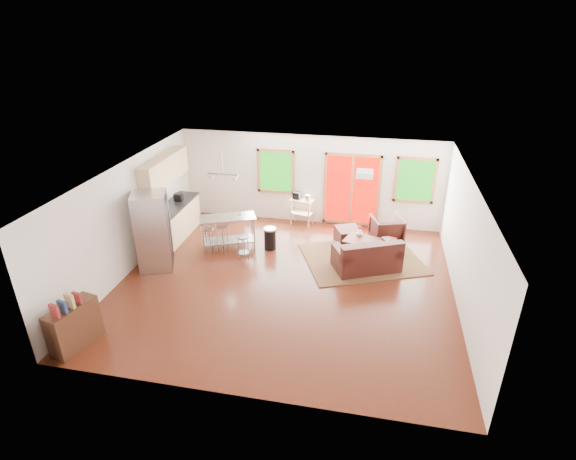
% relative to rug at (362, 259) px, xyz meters
% --- Properties ---
extents(floor, '(7.50, 7.00, 0.02)m').
position_rel_rug_xyz_m(floor, '(-1.68, -1.45, -0.02)').
color(floor, '#3C160C').
rests_on(floor, ground).
extents(ceiling, '(7.50, 7.00, 0.02)m').
position_rel_rug_xyz_m(ceiling, '(-1.68, -1.45, 2.60)').
color(ceiling, white).
rests_on(ceiling, ground).
extents(back_wall, '(7.50, 0.02, 2.60)m').
position_rel_rug_xyz_m(back_wall, '(-1.68, 2.06, 1.29)').
color(back_wall, white).
rests_on(back_wall, ground).
extents(left_wall, '(0.02, 7.00, 2.60)m').
position_rel_rug_xyz_m(left_wall, '(-5.44, -1.45, 1.29)').
color(left_wall, white).
rests_on(left_wall, ground).
extents(right_wall, '(0.02, 7.00, 2.60)m').
position_rel_rug_xyz_m(right_wall, '(2.08, -1.45, 1.29)').
color(right_wall, white).
rests_on(right_wall, ground).
extents(front_wall, '(7.50, 0.02, 2.60)m').
position_rel_rug_xyz_m(front_wall, '(-1.68, -4.96, 1.29)').
color(front_wall, white).
rests_on(front_wall, ground).
extents(window_left, '(1.10, 0.05, 1.30)m').
position_rel_rug_xyz_m(window_left, '(-2.68, 2.01, 1.49)').
color(window_left, '#11530D').
rests_on(window_left, back_wall).
extents(french_doors, '(1.60, 0.05, 2.10)m').
position_rel_rug_xyz_m(french_doors, '(-0.48, 2.01, 1.09)').
color(french_doors, '#AA0600').
rests_on(french_doors, back_wall).
extents(window_right, '(1.10, 0.05, 1.30)m').
position_rel_rug_xyz_m(window_right, '(1.22, 2.01, 1.49)').
color(window_right, '#11530D').
rests_on(window_right, back_wall).
extents(rug, '(3.43, 3.08, 0.03)m').
position_rel_rug_xyz_m(rug, '(0.00, 0.00, 0.00)').
color(rug, '#465E34').
rests_on(rug, floor).
extents(loveseat, '(1.74, 1.42, 0.81)m').
position_rel_rug_xyz_m(loveseat, '(0.12, -0.48, 0.31)').
color(loveseat, black).
rests_on(loveseat, floor).
extents(coffee_table, '(1.23, 0.95, 0.43)m').
position_rel_rug_xyz_m(coffee_table, '(0.08, 0.21, 0.36)').
color(coffee_table, '#3C2113').
rests_on(coffee_table, floor).
extents(armchair, '(0.97, 0.93, 0.79)m').
position_rel_rug_xyz_m(armchair, '(0.56, 1.14, 0.38)').
color(armchair, black).
rests_on(armchair, floor).
extents(ottoman, '(0.81, 0.81, 0.41)m').
position_rel_rug_xyz_m(ottoman, '(-0.44, 0.89, 0.19)').
color(ottoman, black).
rests_on(ottoman, floor).
extents(vase, '(0.18, 0.18, 0.30)m').
position_rel_rug_xyz_m(vase, '(-0.13, 0.49, 0.50)').
color(vase, silver).
rests_on(vase, coffee_table).
extents(book, '(0.24, 0.09, 0.32)m').
position_rel_rug_xyz_m(book, '(0.57, 0.44, 0.54)').
color(book, maroon).
rests_on(book, coffee_table).
extents(cabinets, '(0.64, 2.24, 2.30)m').
position_rel_rug_xyz_m(cabinets, '(-5.16, 0.25, 0.91)').
color(cabinets, '#D7AF7B').
rests_on(cabinets, floor).
extents(refrigerator, '(0.98, 0.97, 1.90)m').
position_rel_rug_xyz_m(refrigerator, '(-4.89, -1.35, 0.94)').
color(refrigerator, '#B7BABC').
rests_on(refrigerator, floor).
extents(island, '(1.53, 1.08, 0.90)m').
position_rel_rug_xyz_m(island, '(-3.48, -0.08, 0.60)').
color(island, '#B7BABC').
rests_on(island, floor).
extents(cup, '(0.14, 0.13, 0.12)m').
position_rel_rug_xyz_m(cup, '(-3.16, -0.05, 0.99)').
color(cup, white).
rests_on(cup, island).
extents(bar_stool_a, '(0.34, 0.34, 0.71)m').
position_rel_rug_xyz_m(bar_stool_a, '(-3.92, -0.41, 0.51)').
color(bar_stool_a, '#B7BABC').
rests_on(bar_stool_a, floor).
extents(bar_stool_b, '(0.45, 0.45, 0.74)m').
position_rel_rug_xyz_m(bar_stool_b, '(-3.58, -0.23, 0.54)').
color(bar_stool_b, '#B7BABC').
rests_on(bar_stool_b, floor).
extents(bar_stool_c, '(0.39, 0.39, 0.66)m').
position_rel_rug_xyz_m(bar_stool_c, '(-2.93, -0.60, 0.48)').
color(bar_stool_c, '#B7BABC').
rests_on(bar_stool_c, floor).
extents(trash_can, '(0.35, 0.35, 0.59)m').
position_rel_rug_xyz_m(trash_can, '(-2.41, 0.11, 0.29)').
color(trash_can, black).
rests_on(trash_can, floor).
extents(kitchen_cart, '(0.72, 0.55, 0.98)m').
position_rel_rug_xyz_m(kitchen_cart, '(-1.88, 1.79, 0.66)').
color(kitchen_cart, '#D7AF7B').
rests_on(kitchen_cart, floor).
extents(bookshelf, '(0.58, 1.02, 1.13)m').
position_rel_rug_xyz_m(bookshelf, '(-5.03, -4.34, 0.43)').
color(bookshelf, '#3C2113').
rests_on(bookshelf, floor).
extents(ceiling_flush, '(0.35, 0.35, 0.12)m').
position_rel_rug_xyz_m(ceiling_flush, '(-0.08, -0.85, 2.52)').
color(ceiling_flush, white).
rests_on(ceiling_flush, ceiling).
extents(pendant_light, '(0.80, 0.18, 0.79)m').
position_rel_rug_xyz_m(pendant_light, '(-3.58, 0.05, 1.88)').
color(pendant_light, gray).
rests_on(pendant_light, ceiling).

